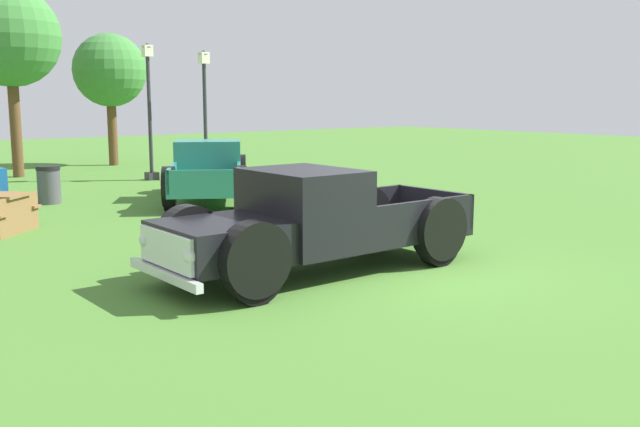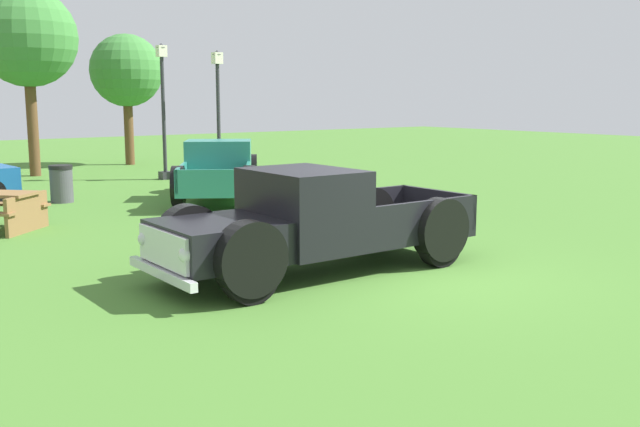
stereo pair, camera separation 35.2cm
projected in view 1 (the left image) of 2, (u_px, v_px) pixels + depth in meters
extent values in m
plane|color=#477A2D|center=(402.00, 273.00, 10.96)|extent=(80.00, 80.00, 0.00)
cube|color=black|center=(219.00, 242.00, 9.87)|extent=(1.56, 1.58, 0.57)
cube|color=silver|center=(166.00, 250.00, 9.38)|extent=(0.06, 1.42, 0.48)
sphere|color=silver|center=(191.00, 255.00, 8.90)|extent=(0.21, 0.21, 0.21)
sphere|color=silver|center=(146.00, 240.00, 9.87)|extent=(0.21, 0.21, 0.21)
cube|color=black|center=(304.00, 209.00, 10.71)|extent=(1.35, 1.74, 1.20)
cube|color=#8C9EA8|center=(268.00, 196.00, 10.28)|extent=(0.04, 1.50, 0.53)
cube|color=black|center=(389.00, 232.00, 11.89)|extent=(2.19, 1.74, 0.10)
cube|color=black|center=(426.00, 218.00, 11.19)|extent=(2.18, 0.09, 0.57)
cube|color=black|center=(356.00, 206.00, 12.47)|extent=(2.18, 0.09, 0.57)
cube|color=black|center=(433.00, 206.00, 12.48)|extent=(0.09, 1.74, 0.57)
cylinder|color=black|center=(255.00, 274.00, 9.24)|extent=(0.79, 0.23, 0.79)
cylinder|color=#B7B7BC|center=(255.00, 275.00, 9.23)|extent=(0.32, 0.25, 0.32)
cylinder|color=black|center=(255.00, 259.00, 9.21)|extent=(1.00, 0.29, 1.00)
cylinder|color=black|center=(189.00, 252.00, 10.59)|extent=(0.79, 0.23, 0.79)
cylinder|color=#B7B7BC|center=(189.00, 252.00, 10.60)|extent=(0.32, 0.25, 0.32)
cylinder|color=black|center=(189.00, 239.00, 10.56)|extent=(1.00, 0.29, 1.00)
cylinder|color=black|center=(439.00, 241.00, 11.38)|extent=(0.79, 0.23, 0.79)
cylinder|color=#B7B7BC|center=(439.00, 241.00, 11.37)|extent=(0.32, 0.25, 0.32)
cylinder|color=black|center=(439.00, 229.00, 11.35)|extent=(1.00, 0.29, 1.00)
cylinder|color=black|center=(365.00, 226.00, 12.73)|extent=(0.79, 0.23, 0.79)
cylinder|color=#B7B7BC|center=(365.00, 226.00, 12.74)|extent=(0.32, 0.25, 0.32)
cylinder|color=black|center=(365.00, 215.00, 12.70)|extent=(1.00, 0.29, 1.00)
cube|color=silver|center=(164.00, 274.00, 9.40)|extent=(0.11, 1.90, 0.12)
cube|color=#2D8475|center=(211.00, 169.00, 20.25)|extent=(2.09, 2.08, 0.55)
cube|color=silver|center=(212.00, 166.00, 21.01)|extent=(1.19, 0.78, 0.46)
sphere|color=silver|center=(191.00, 165.00, 20.92)|extent=(0.20, 0.20, 0.20)
sphere|color=silver|center=(233.00, 165.00, 21.05)|extent=(0.20, 0.20, 0.20)
cube|color=#2D8475|center=(208.00, 163.00, 18.83)|extent=(2.11, 1.99, 1.15)
cube|color=#8C9EA8|center=(209.00, 151.00, 19.39)|extent=(1.25, 0.80, 0.51)
cube|color=#2D8475|center=(206.00, 191.00, 17.24)|extent=(2.54, 2.67, 0.10)
cube|color=#2D8475|center=(172.00, 178.00, 17.10)|extent=(1.19, 1.83, 0.55)
cube|color=#2D8475|center=(239.00, 177.00, 17.27)|extent=(1.19, 1.83, 0.55)
cube|color=#2D8475|center=(203.00, 182.00, 16.19)|extent=(1.46, 0.96, 0.55)
cylinder|color=black|center=(181.00, 179.00, 20.20)|extent=(0.59, 0.76, 0.76)
cylinder|color=#B7B7BC|center=(180.00, 179.00, 20.20)|extent=(0.37, 0.39, 0.30)
cylinder|color=black|center=(181.00, 172.00, 20.17)|extent=(0.75, 0.96, 0.96)
cylinder|color=black|center=(241.00, 178.00, 20.39)|extent=(0.59, 0.76, 0.76)
cylinder|color=#B7B7BC|center=(241.00, 178.00, 20.39)|extent=(0.37, 0.39, 0.30)
cylinder|color=black|center=(241.00, 171.00, 20.36)|extent=(0.75, 0.96, 0.96)
cylinder|color=black|center=(169.00, 195.00, 16.91)|extent=(0.59, 0.76, 0.76)
cylinder|color=#B7B7BC|center=(169.00, 195.00, 16.91)|extent=(0.37, 0.39, 0.30)
cylinder|color=black|center=(169.00, 187.00, 16.88)|extent=(0.75, 0.96, 0.96)
cylinder|color=black|center=(241.00, 194.00, 17.09)|extent=(0.59, 0.76, 0.76)
cylinder|color=#B7B7BC|center=(242.00, 194.00, 17.09)|extent=(0.37, 0.39, 0.30)
cylinder|color=black|center=(241.00, 186.00, 17.06)|extent=(0.75, 0.96, 0.96)
cube|color=silver|center=(212.00, 177.00, 21.10)|extent=(1.60, 1.06, 0.12)
cube|color=#2D2D33|center=(152.00, 176.00, 23.31)|extent=(0.36, 0.36, 0.25)
cylinder|color=#2D2D33|center=(150.00, 115.00, 23.00)|extent=(0.12, 0.12, 3.67)
cube|color=#F2EACC|center=(147.00, 51.00, 22.67)|extent=(0.28, 0.28, 0.36)
cone|color=#2D2D33|center=(147.00, 45.00, 22.65)|extent=(0.32, 0.32, 0.14)
cube|color=#2D2D33|center=(207.00, 176.00, 23.41)|extent=(0.36, 0.36, 0.25)
cylinder|color=#2D2D33|center=(205.00, 118.00, 23.12)|extent=(0.12, 0.12, 3.45)
cube|color=#F2EACC|center=(204.00, 58.00, 22.81)|extent=(0.28, 0.28, 0.36)
cone|color=#2D2D33|center=(204.00, 52.00, 22.78)|extent=(0.32, 0.32, 0.14)
cube|color=olive|center=(18.00, 215.00, 14.05)|extent=(1.07, 1.02, 0.75)
cylinder|color=#4C4C51|center=(49.00, 187.00, 18.04)|extent=(0.56, 0.56, 0.85)
cylinder|color=black|center=(48.00, 168.00, 17.97)|extent=(0.59, 0.59, 0.10)
cylinder|color=brown|center=(113.00, 132.00, 28.17)|extent=(0.36, 0.36, 2.63)
sphere|color=#3D7F38|center=(110.00, 70.00, 27.79)|extent=(2.81, 2.81, 2.81)
cylinder|color=brown|center=(16.00, 126.00, 23.90)|extent=(0.36, 0.36, 3.38)
sphere|color=#3D7F38|center=(10.00, 36.00, 23.44)|extent=(3.27, 3.27, 3.27)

